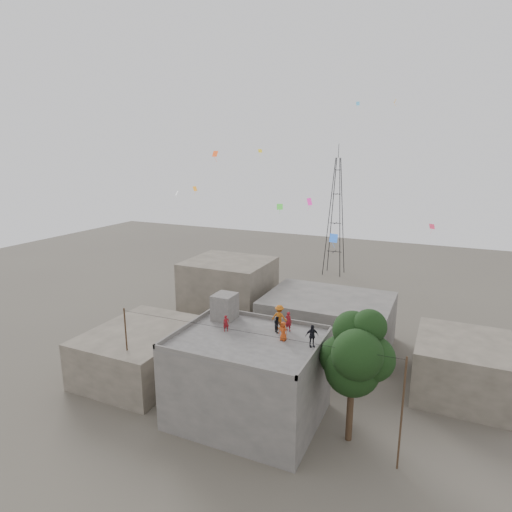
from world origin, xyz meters
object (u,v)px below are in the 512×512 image
at_px(stair_head_box, 225,307).
at_px(person_dark_adult, 312,336).
at_px(tree, 356,355).
at_px(person_red_adult, 288,321).
at_px(transmission_tower, 336,217).

xyz_separation_m(stair_head_box, person_dark_adult, (7.60, -1.92, -0.24)).
height_order(stair_head_box, tree, tree).
xyz_separation_m(stair_head_box, tree, (10.57, -2.00, -1.00)).
bearing_deg(person_red_adult, tree, 175.37).
xyz_separation_m(person_red_adult, person_dark_adult, (2.32, -1.83, 0.04)).
relative_size(person_red_adult, person_dark_adult, 0.95).
relative_size(tree, person_red_adult, 6.26).
height_order(tree, transmission_tower, transmission_tower).
bearing_deg(tree, stair_head_box, 169.26).
bearing_deg(person_dark_adult, tree, -36.08).
bearing_deg(person_dark_adult, person_red_adult, 107.37).
bearing_deg(person_red_adult, person_dark_adult, 157.05).
bearing_deg(transmission_tower, stair_head_box, -88.77).
relative_size(stair_head_box, person_red_adult, 1.38).
height_order(tree, person_dark_adult, tree).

